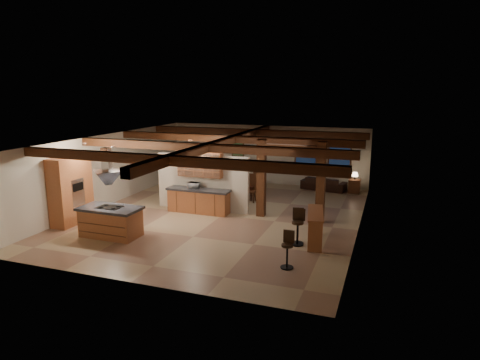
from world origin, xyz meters
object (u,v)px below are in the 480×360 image
object	(u,v)px
sofa	(324,183)
bar_counter	(315,222)
kitchen_island	(111,221)
dining_table	(240,190)

from	to	relation	value
sofa	bar_counter	size ratio (longest dim) A/B	1.07
sofa	bar_counter	distance (m)	7.20
kitchen_island	sofa	distance (m)	10.39
dining_table	bar_counter	world-z (taller)	bar_counter
dining_table	sofa	bearing A→B (deg)	51.05
kitchen_island	sofa	bearing A→B (deg)	57.96
dining_table	sofa	size ratio (longest dim) A/B	0.88
bar_counter	sofa	bearing A→B (deg)	96.58
dining_table	sofa	world-z (taller)	dining_table
kitchen_island	bar_counter	distance (m)	6.55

